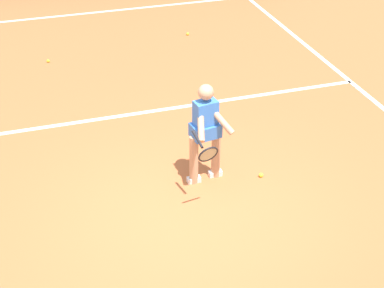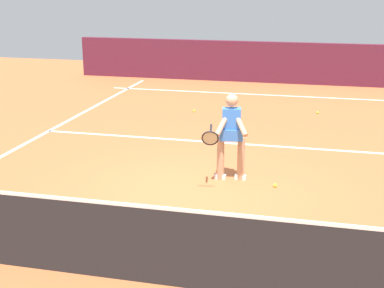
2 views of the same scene
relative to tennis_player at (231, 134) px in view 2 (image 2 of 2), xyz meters
The scene contains 9 objects.
ground_plane 1.20m from the tennis_player, 56.25° to the left, with size 28.35×28.35×0.00m, color #C66638.
court_back_wall 9.91m from the tennis_player, 87.27° to the right, with size 13.47×0.24×1.40m, color #561E33.
baseline_marking 7.76m from the tennis_player, 86.49° to the right, with size 9.47×0.10×0.01m, color white.
service_line_marking 2.45m from the tennis_player, 78.14° to the right, with size 8.47×0.10×0.01m, color white.
court_net 3.72m from the tennis_player, 82.67° to the left, with size 9.15×0.08×1.07m.
tennis_player is the anchor object (origin of this frame).
tennis_ball_near 5.34m from the tennis_player, 69.74° to the right, with size 0.07×0.07×0.07m, color #D1E533.
tennis_ball_mid 5.76m from the tennis_player, 104.34° to the right, with size 0.07×0.07×0.07m, color #D1E533.
tennis_ball_far 1.17m from the tennis_player, 167.59° to the left, with size 0.07×0.07×0.07m, color #D1E533.
Camera 2 is at (-1.98, 8.43, 3.42)m, focal length 51.62 mm.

